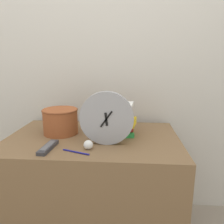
{
  "coord_description": "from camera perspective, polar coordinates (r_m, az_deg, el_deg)",
  "views": [
    {
      "loc": [
        0.21,
        -0.92,
        1.19
      ],
      "look_at": [
        0.12,
        0.31,
        0.89
      ],
      "focal_mm": 35.0,
      "sensor_mm": 36.0,
      "label": 1
    }
  ],
  "objects": [
    {
      "name": "desk",
      "position": [
        1.52,
        -4.72,
        -19.37
      ],
      "size": [
        1.05,
        0.67,
        0.72
      ],
      "color": "brown",
      "rests_on": "ground_plane"
    },
    {
      "name": "wall_back",
      "position": [
        1.68,
        -3.08,
        13.93
      ],
      "size": [
        6.0,
        0.04,
        2.4
      ],
      "color": "beige",
      "rests_on": "ground_plane"
    },
    {
      "name": "basket",
      "position": [
        1.43,
        -13.31,
        -2.16
      ],
      "size": [
        0.22,
        0.22,
        0.16
      ],
      "color": "#994C28",
      "rests_on": "desk"
    },
    {
      "name": "tv_remote",
      "position": [
        1.22,
        -16.35,
        -8.82
      ],
      "size": [
        0.06,
        0.18,
        0.02
      ],
      "color": "#333338",
      "rests_on": "desk"
    },
    {
      "name": "desk_clock",
      "position": [
        1.19,
        -1.44,
        -1.69
      ],
      "size": [
        0.3,
        0.04,
        0.3
      ],
      "color": "#99999E",
      "rests_on": "desk"
    },
    {
      "name": "crumpled_paper_ball",
      "position": [
        1.17,
        -6.23,
        -8.49
      ],
      "size": [
        0.05,
        0.05,
        0.05
      ],
      "color": "white",
      "rests_on": "desk"
    },
    {
      "name": "book_stack",
      "position": [
        1.37,
        1.36,
        -1.89
      ],
      "size": [
        0.26,
        0.2,
        0.2
      ],
      "color": "green",
      "rests_on": "desk"
    },
    {
      "name": "pen",
      "position": [
        1.15,
        -9.42,
        -10.28
      ],
      "size": [
        0.15,
        0.06,
        0.01
      ],
      "color": "navy",
      "rests_on": "desk"
    }
  ]
}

